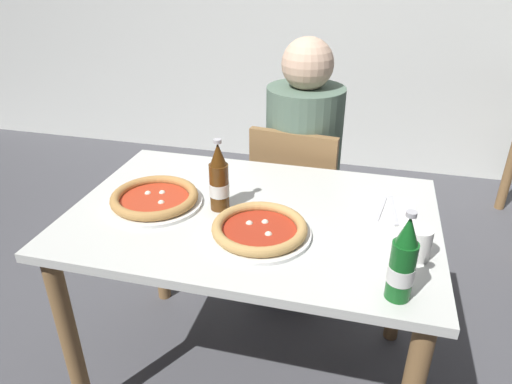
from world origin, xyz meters
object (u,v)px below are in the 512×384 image
(pizza_marinara_far, at_px, (260,229))
(diner_seated, at_px, (302,175))
(beer_bottle_left, at_px, (403,263))
(paper_cup, at_px, (418,243))
(dining_table_main, at_px, (252,241))
(chair_behind_table, at_px, (297,199))
(pizza_margherita_near, at_px, (155,199))
(napkin_with_cutlery, at_px, (387,210))
(beer_bottle_center, at_px, (219,181))

(pizza_marinara_far, bearing_deg, diner_seated, 89.43)
(beer_bottle_left, bearing_deg, diner_seated, 112.04)
(diner_seated, xyz_separation_m, pizza_marinara_far, (-0.01, -0.79, 0.19))
(pizza_marinara_far, bearing_deg, paper_cup, -0.14)
(beer_bottle_left, xyz_separation_m, paper_cup, (0.05, 0.19, -0.06))
(dining_table_main, bearing_deg, diner_seated, 84.38)
(chair_behind_table, relative_size, pizza_marinara_far, 2.69)
(chair_behind_table, bearing_deg, pizza_margherita_near, 65.35)
(pizza_margherita_near, relative_size, beer_bottle_left, 1.31)
(chair_behind_table, bearing_deg, beer_bottle_left, 120.39)
(diner_seated, height_order, beer_bottle_left, diner_seated)
(dining_table_main, relative_size, napkin_with_cutlery, 6.30)
(napkin_with_cutlery, bearing_deg, chair_behind_table, 127.57)
(dining_table_main, height_order, beer_bottle_left, beer_bottle_left)
(dining_table_main, relative_size, diner_seated, 0.99)
(pizza_marinara_far, height_order, beer_bottle_left, beer_bottle_left)
(beer_bottle_center, relative_size, paper_cup, 2.60)
(chair_behind_table, bearing_deg, napkin_with_cutlery, 134.41)
(pizza_marinara_far, xyz_separation_m, napkin_with_cutlery, (0.38, 0.25, -0.02))
(beer_bottle_center, bearing_deg, paper_cup, -11.63)
(chair_behind_table, distance_m, pizza_margherita_near, 0.80)
(pizza_marinara_far, height_order, paper_cup, paper_cup)
(pizza_margherita_near, distance_m, beer_bottle_left, 0.85)
(pizza_margherita_near, xyz_separation_m, beer_bottle_center, (0.22, 0.03, 0.08))
(pizza_marinara_far, height_order, beer_bottle_center, beer_bottle_center)
(paper_cup, bearing_deg, pizza_margherita_near, 173.23)
(beer_bottle_left, bearing_deg, pizza_marinara_far, 155.17)
(chair_behind_table, height_order, paper_cup, chair_behind_table)
(diner_seated, bearing_deg, chair_behind_table, -99.55)
(beer_bottle_left, bearing_deg, pizza_margherita_near, 160.22)
(napkin_with_cutlery, xyz_separation_m, paper_cup, (0.08, -0.25, 0.04))
(diner_seated, distance_m, pizza_marinara_far, 0.81)
(diner_seated, relative_size, napkin_with_cutlery, 6.35)
(diner_seated, bearing_deg, beer_bottle_left, -67.96)
(chair_behind_table, relative_size, diner_seated, 0.70)
(dining_table_main, distance_m, chair_behind_table, 0.63)
(pizza_margherita_near, height_order, beer_bottle_left, beer_bottle_left)
(beer_bottle_left, height_order, napkin_with_cutlery, beer_bottle_left)
(pizza_margherita_near, height_order, napkin_with_cutlery, pizza_margherita_near)
(beer_bottle_center, xyz_separation_m, paper_cup, (0.63, -0.13, -0.06))
(diner_seated, xyz_separation_m, napkin_with_cutlery, (0.37, -0.54, 0.17))
(dining_table_main, height_order, pizza_margherita_near, pizza_margherita_near)
(chair_behind_table, height_order, beer_bottle_center, beer_bottle_center)
(beer_bottle_left, height_order, paper_cup, beer_bottle_left)
(diner_seated, distance_m, pizza_margherita_near, 0.82)
(pizza_margherita_near, bearing_deg, paper_cup, -6.77)
(pizza_margherita_near, bearing_deg, dining_table_main, 5.05)
(beer_bottle_left, relative_size, paper_cup, 2.60)
(pizza_margherita_near, distance_m, napkin_with_cutlery, 0.78)
(diner_seated, height_order, pizza_marinara_far, diner_seated)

